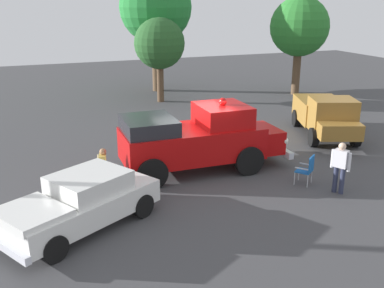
{
  "coord_description": "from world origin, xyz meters",
  "views": [
    {
      "loc": [
        -5.4,
        -13.82,
        5.9
      ],
      "look_at": [
        -0.08,
        -0.02,
        1.01
      ],
      "focal_mm": 41.31,
      "sensor_mm": 36.0,
      "label": 1
    }
  ],
  "objects_px": {
    "oak_tree_distant": "(156,8)",
    "parked_pickup": "(326,115)",
    "vintage_fire_truck": "(198,138)",
    "oak_tree_left": "(300,27)",
    "classic_hot_rod": "(80,202)",
    "lawn_chair_spare": "(155,133)",
    "spectator_seated": "(106,165)",
    "lawn_chair_by_car": "(307,168)",
    "lawn_chair_near_truck": "(102,169)",
    "spectator_standing": "(340,164)",
    "oak_tree_right": "(159,44)"
  },
  "relations": [
    {
      "from": "oak_tree_distant",
      "to": "parked_pickup",
      "type": "bearing_deg",
      "value": -72.42
    },
    {
      "from": "oak_tree_distant",
      "to": "lawn_chair_spare",
      "type": "bearing_deg",
      "value": -107.36
    },
    {
      "from": "parked_pickup",
      "to": "spectator_seated",
      "type": "relative_size",
      "value": 3.97
    },
    {
      "from": "lawn_chair_spare",
      "to": "oak_tree_right",
      "type": "xyz_separation_m",
      "value": [
        2.77,
        8.12,
        2.8
      ]
    },
    {
      "from": "oak_tree_right",
      "to": "parked_pickup",
      "type": "bearing_deg",
      "value": -62.87
    },
    {
      "from": "classic_hot_rod",
      "to": "oak_tree_distant",
      "type": "distance_m",
      "value": 19.25
    },
    {
      "from": "parked_pickup",
      "to": "oak_tree_right",
      "type": "height_order",
      "value": "oak_tree_right"
    },
    {
      "from": "classic_hot_rod",
      "to": "spectator_standing",
      "type": "distance_m",
      "value": 7.95
    },
    {
      "from": "parked_pickup",
      "to": "classic_hot_rod",
      "type": "bearing_deg",
      "value": -157.9
    },
    {
      "from": "oak_tree_left",
      "to": "oak_tree_distant",
      "type": "xyz_separation_m",
      "value": [
        -7.94,
        4.34,
        1.12
      ]
    },
    {
      "from": "lawn_chair_near_truck",
      "to": "spectator_seated",
      "type": "distance_m",
      "value": 0.17
    },
    {
      "from": "spectator_standing",
      "to": "oak_tree_right",
      "type": "relative_size",
      "value": 0.34
    },
    {
      "from": "parked_pickup",
      "to": "spectator_standing",
      "type": "bearing_deg",
      "value": -123.05
    },
    {
      "from": "lawn_chair_by_car",
      "to": "oak_tree_left",
      "type": "xyz_separation_m",
      "value": [
        7.91,
        12.59,
        3.61
      ]
    },
    {
      "from": "lawn_chair_spare",
      "to": "oak_tree_right",
      "type": "relative_size",
      "value": 0.21
    },
    {
      "from": "oak_tree_right",
      "to": "oak_tree_distant",
      "type": "distance_m",
      "value": 3.87
    },
    {
      "from": "lawn_chair_near_truck",
      "to": "oak_tree_right",
      "type": "height_order",
      "value": "oak_tree_right"
    },
    {
      "from": "oak_tree_distant",
      "to": "classic_hot_rod",
      "type": "bearing_deg",
      "value": -113.13
    },
    {
      "from": "lawn_chair_near_truck",
      "to": "oak_tree_right",
      "type": "relative_size",
      "value": 0.21
    },
    {
      "from": "classic_hot_rod",
      "to": "spectator_standing",
      "type": "xyz_separation_m",
      "value": [
        7.92,
        -0.64,
        0.22
      ]
    },
    {
      "from": "lawn_chair_near_truck",
      "to": "lawn_chair_spare",
      "type": "xyz_separation_m",
      "value": [
        2.73,
        3.2,
        0.0
      ]
    },
    {
      "from": "spectator_seated",
      "to": "classic_hot_rod",
      "type": "bearing_deg",
      "value": -114.5
    },
    {
      "from": "lawn_chair_near_truck",
      "to": "spectator_standing",
      "type": "xyz_separation_m",
      "value": [
        6.87,
        -3.26,
        0.37
      ]
    },
    {
      "from": "lawn_chair_near_truck",
      "to": "lawn_chair_by_car",
      "type": "bearing_deg",
      "value": -20.46
    },
    {
      "from": "spectator_seated",
      "to": "oak_tree_left",
      "type": "height_order",
      "value": "oak_tree_left"
    },
    {
      "from": "classic_hot_rod",
      "to": "oak_tree_right",
      "type": "bearing_deg",
      "value": 64.81
    },
    {
      "from": "vintage_fire_truck",
      "to": "lawn_chair_by_car",
      "type": "distance_m",
      "value": 3.87
    },
    {
      "from": "classic_hot_rod",
      "to": "lawn_chair_near_truck",
      "type": "distance_m",
      "value": 2.83
    },
    {
      "from": "parked_pickup",
      "to": "lawn_chair_by_car",
      "type": "relative_size",
      "value": 5.03
    },
    {
      "from": "lawn_chair_spare",
      "to": "spectator_seated",
      "type": "xyz_separation_m",
      "value": [
        -2.61,
        -3.23,
        0.11
      ]
    },
    {
      "from": "parked_pickup",
      "to": "oak_tree_left",
      "type": "distance_m",
      "value": 9.69
    },
    {
      "from": "lawn_chair_by_car",
      "to": "lawn_chair_spare",
      "type": "xyz_separation_m",
      "value": [
        -3.59,
        5.56,
        0.0
      ]
    },
    {
      "from": "parked_pickup",
      "to": "lawn_chair_near_truck",
      "type": "relative_size",
      "value": 5.03
    },
    {
      "from": "spectator_standing",
      "to": "oak_tree_distant",
      "type": "relative_size",
      "value": 0.22
    },
    {
      "from": "classic_hot_rod",
      "to": "lawn_chair_spare",
      "type": "distance_m",
      "value": 6.95
    },
    {
      "from": "oak_tree_left",
      "to": "oak_tree_distant",
      "type": "relative_size",
      "value": 0.79
    },
    {
      "from": "lawn_chair_near_truck",
      "to": "oak_tree_distant",
      "type": "xyz_separation_m",
      "value": [
        6.29,
        14.58,
        4.73
      ]
    },
    {
      "from": "spectator_seated",
      "to": "oak_tree_distant",
      "type": "xyz_separation_m",
      "value": [
        6.16,
        14.6,
        4.62
      ]
    },
    {
      "from": "vintage_fire_truck",
      "to": "oak_tree_left",
      "type": "relative_size",
      "value": 0.99
    },
    {
      "from": "lawn_chair_by_car",
      "to": "spectator_standing",
      "type": "relative_size",
      "value": 0.61
    },
    {
      "from": "parked_pickup",
      "to": "oak_tree_distant",
      "type": "bearing_deg",
      "value": 107.58
    },
    {
      "from": "vintage_fire_truck",
      "to": "classic_hot_rod",
      "type": "xyz_separation_m",
      "value": [
        -4.51,
        -2.79,
        -0.45
      ]
    },
    {
      "from": "spectator_seated",
      "to": "lawn_chair_near_truck",
      "type": "bearing_deg",
      "value": 168.93
    },
    {
      "from": "parked_pickup",
      "to": "lawn_chair_by_car",
      "type": "xyz_separation_m",
      "value": [
        -3.96,
        -4.34,
        -0.4
      ]
    },
    {
      "from": "vintage_fire_truck",
      "to": "spectator_standing",
      "type": "bearing_deg",
      "value": -45.12
    },
    {
      "from": "lawn_chair_by_car",
      "to": "spectator_seated",
      "type": "relative_size",
      "value": 0.79
    },
    {
      "from": "parked_pickup",
      "to": "oak_tree_left",
      "type": "bearing_deg",
      "value": 64.45
    },
    {
      "from": "vintage_fire_truck",
      "to": "lawn_chair_by_car",
      "type": "relative_size",
      "value": 5.87
    },
    {
      "from": "vintage_fire_truck",
      "to": "oak_tree_left",
      "type": "xyz_separation_m",
      "value": [
        10.78,
        10.06,
        3.0
      ]
    },
    {
      "from": "vintage_fire_truck",
      "to": "oak_tree_left",
      "type": "distance_m",
      "value": 15.05
    }
  ]
}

